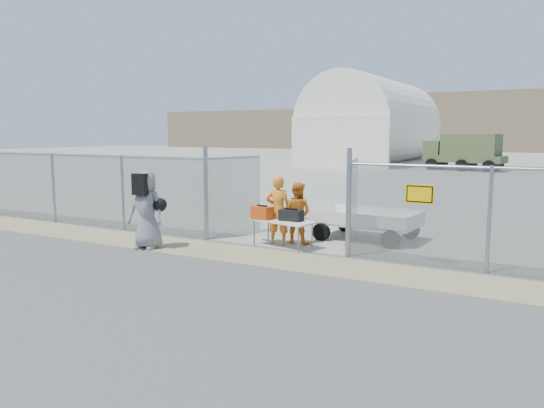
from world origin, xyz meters
The scene contains 13 objects.
ground centered at (0.00, 0.00, 0.00)m, with size 160.00×160.00×0.00m, color #535252.
tarmac_inside centered at (0.00, 42.00, 0.01)m, with size 160.00×80.00×0.01m, color #9B9B8A.
dirt_strip centered at (0.00, 1.00, 0.01)m, with size 44.00×1.60×0.01m, color #9C9061.
chain_link_fence centered at (0.00, 2.00, 1.10)m, with size 40.00×0.20×2.20m, color gray, non-canonical shape.
quonset_hangar centered at (-10.00, 40.00, 4.00)m, with size 9.00×18.00×8.00m, color white, non-canonical shape.
folding_table centered at (0.20, 2.17, 0.34)m, with size 1.61×0.67×0.69m, color white, non-canonical shape.
orange_bag centered at (-0.34, 2.11, 0.84)m, with size 0.50×0.33×0.31m, color #D44710.
black_duffel centered at (0.42, 2.22, 0.82)m, with size 0.56×0.33×0.27m, color black.
security_worker_left centered at (-0.07, 2.45, 0.88)m, with size 0.64×0.42×1.76m, color orange.
security_worker_right centered at (0.32, 2.75, 0.80)m, with size 0.78×0.60×1.59m, color orange.
visitor centered at (-2.65, 0.43, 0.97)m, with size 0.95×0.62×1.94m, color gray.
utility_trailer centered at (1.72, 4.10, 0.43)m, with size 3.51×1.81×0.85m, color white, non-canonical shape.
military_truck centered at (-0.56, 32.98, 1.37)m, with size 5.75×2.12×2.74m, color #485531, non-canonical shape.
Camera 1 is at (6.30, -9.29, 2.84)m, focal length 35.00 mm.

